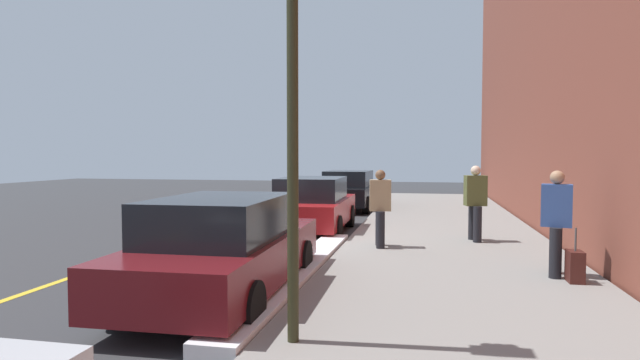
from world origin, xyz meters
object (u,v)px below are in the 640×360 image
object	(u,v)px
parked_car_maroon	(225,247)
pedestrian_blue_coat	(556,220)
parked_car_red	(313,205)
parked_car_black	(349,190)
pedestrian_olive_coat	(475,201)
rolling_suitcase	(575,266)
pedestrian_tan_coat	(380,206)
traffic_light_pole	(293,51)

from	to	relation	value
parked_car_maroon	pedestrian_blue_coat	world-z (taller)	pedestrian_blue_coat
parked_car_red	parked_car_black	bearing A→B (deg)	-0.99
parked_car_black	pedestrian_olive_coat	distance (m)	8.38
parked_car_black	parked_car_red	bearing A→B (deg)	179.01
parked_car_black	pedestrian_olive_coat	size ratio (longest dim) A/B	2.44
parked_car_red	rolling_suitcase	size ratio (longest dim) A/B	4.96
parked_car_maroon	pedestrian_tan_coat	size ratio (longest dim) A/B	2.83
pedestrian_olive_coat	traffic_light_pole	xyz separation A→B (m)	(-6.95, 2.46, 2.12)
parked_car_black	pedestrian_tan_coat	xyz separation A→B (m)	(-8.55, -1.94, 0.27)
pedestrian_tan_coat	rolling_suitcase	distance (m)	4.10
pedestrian_blue_coat	parked_car_red	bearing A→B (deg)	47.67
parked_car_maroon	pedestrian_tan_coat	world-z (taller)	pedestrian_tan_coat
parked_car_red	parked_car_black	xyz separation A→B (m)	(5.97, -0.10, -0.00)
traffic_light_pole	pedestrian_tan_coat	bearing A→B (deg)	-4.00
parked_car_black	pedestrian_blue_coat	bearing A→B (deg)	-154.86
parked_car_red	rolling_suitcase	xyz separation A→B (m)	(-5.03, -5.27, -0.36)
traffic_light_pole	pedestrian_olive_coat	bearing A→B (deg)	-19.50
pedestrian_olive_coat	rolling_suitcase	world-z (taller)	pedestrian_olive_coat
parked_car_maroon	pedestrian_olive_coat	xyz separation A→B (m)	(5.09, -3.99, 0.31)
parked_car_black	pedestrian_tan_coat	size ratio (longest dim) A/B	2.55
parked_car_black	traffic_light_pole	xyz separation A→B (m)	(-14.31, -1.54, 2.43)
parked_car_red	pedestrian_blue_coat	size ratio (longest dim) A/B	2.45
pedestrian_tan_coat	pedestrian_olive_coat	bearing A→B (deg)	-59.85
parked_car_black	rolling_suitcase	bearing A→B (deg)	-154.87
pedestrian_olive_coat	pedestrian_blue_coat	size ratio (longest dim) A/B	1.00
pedestrian_olive_coat	rolling_suitcase	size ratio (longest dim) A/B	2.03
rolling_suitcase	parked_car_red	bearing A→B (deg)	46.31
parked_car_maroon	pedestrian_olive_coat	size ratio (longest dim) A/B	2.72
parked_car_red	pedestrian_tan_coat	distance (m)	3.30
parked_car_maroon	traffic_light_pole	size ratio (longest dim) A/B	1.04
parked_car_black	rolling_suitcase	size ratio (longest dim) A/B	4.96
parked_car_black	traffic_light_pole	distance (m)	14.59
parked_car_red	pedestrian_olive_coat	distance (m)	4.34
parked_car_red	pedestrian_tan_coat	size ratio (longest dim) A/B	2.54
parked_car_black	rolling_suitcase	xyz separation A→B (m)	(-11.01, -5.16, -0.36)
parked_car_red	pedestrian_blue_coat	bearing A→B (deg)	-132.33
parked_car_black	traffic_light_pole	bearing A→B (deg)	-173.86
parked_car_maroon	pedestrian_blue_coat	xyz separation A→B (m)	(1.85, -4.96, 0.31)
pedestrian_blue_coat	pedestrian_olive_coat	bearing A→B (deg)	16.72
parked_car_black	traffic_light_pole	world-z (taller)	traffic_light_pole
pedestrian_olive_coat	rolling_suitcase	xyz separation A→B (m)	(-3.65, -1.16, -0.67)
pedestrian_tan_coat	pedestrian_blue_coat	size ratio (longest dim) A/B	0.96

